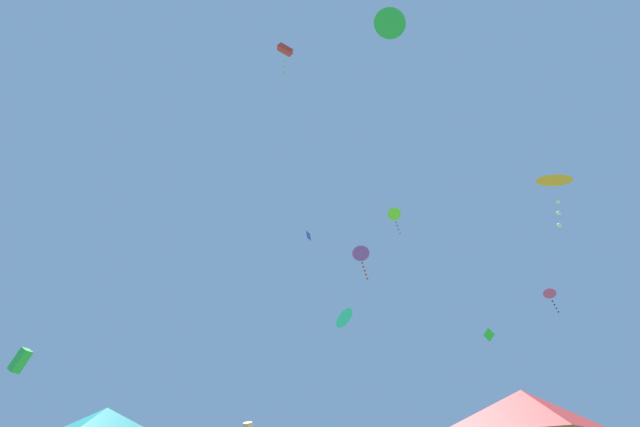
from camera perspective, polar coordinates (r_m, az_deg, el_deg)
canopy_tent_teal at (r=16.51m, az=-24.25°, el=-21.76°), size 3.17×3.17×3.40m
canopy_tent_red at (r=14.05m, az=22.56°, el=-20.68°), size 3.29×3.29×3.52m
kite_orange_delta at (r=16.57m, az=25.49°, el=3.51°), size 1.36×1.35×1.94m
kite_red_box at (r=33.03m, az=-4.31°, el=18.51°), size 1.06×0.63×2.25m
kite_green_box at (r=29.98m, az=-31.89°, el=-14.34°), size 1.10×0.80×1.27m
kite_cyan_delta at (r=34.50m, az=2.51°, el=-12.02°), size 1.79×1.96×1.32m
kite_blue_diamond at (r=38.39m, az=-1.50°, el=-2.71°), size 0.52×0.59×1.49m
kite_purple_delta at (r=38.62m, az=4.58°, el=-4.76°), size 1.36×1.15×2.75m
kite_green_delta at (r=22.82m, az=7.95°, el=21.08°), size 1.41×0.87×1.30m
kite_magenta_delta at (r=41.05m, az=25.03°, el=-8.54°), size 1.19×1.13×1.87m
kite_lime_delta at (r=40.41m, az=8.45°, el=-0.13°), size 1.19×0.97×2.29m
kite_green_diamond at (r=36.67m, az=18.89°, el=-13.29°), size 0.69×0.73×0.62m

